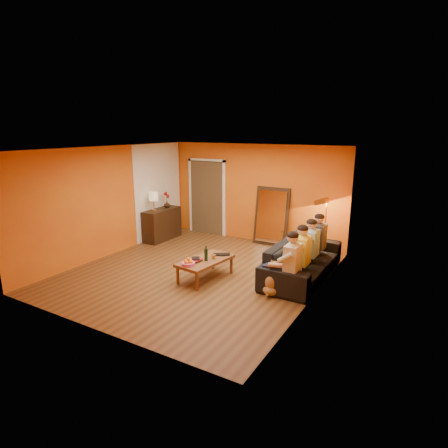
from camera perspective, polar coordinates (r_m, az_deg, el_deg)
The scene contains 27 objects.
room_shell at distance 8.02m, azimuth -2.63°, elevation 2.19°, with size 5.00×5.50×2.60m.
white_accent at distance 10.57m, azimuth -9.96°, elevation 4.97°, with size 0.02×1.90×2.58m, color white.
doorway_recess at distance 10.90m, azimuth -2.25°, elevation 4.12°, with size 1.06×0.30×2.10m, color #3F2D19.
door_jamb_left at distance 11.11m, azimuth -5.08°, elevation 4.28°, with size 0.08×0.06×2.20m, color white.
door_jamb_right at distance 10.50m, azimuth 0.03°, elevation 3.74°, with size 0.08×0.06×2.20m, color white.
door_header at distance 10.66m, azimuth -2.66°, elevation 9.69°, with size 1.22×0.06×0.08m, color white.
mirror_frame at distance 9.85m, azimuth 7.26°, elevation 1.18°, with size 0.92×0.06×1.52m, color #312110.
mirror_glass at distance 9.81m, azimuth 7.17°, elevation 1.13°, with size 0.78×0.02×1.36m, color white.
sideboard at distance 10.45m, azimuth -9.43°, elevation -0.03°, with size 0.44×1.18×0.85m, color #312110.
table_lamp at distance 10.08m, azimuth -10.67°, elevation 3.35°, with size 0.24×0.24×0.51m, color beige, non-canonical shape.
sofa at distance 7.92m, azimuth 11.92°, elevation -5.31°, with size 0.98×2.52×0.74m, color black.
coffee_table at distance 7.69m, azimuth -2.83°, elevation -6.87°, with size 0.62×1.22×0.42m, color brown, non-canonical shape.
floor_lamp at distance 8.89m, azimuth 15.13°, elevation -0.93°, with size 0.30×0.24×1.44m, color gold, non-canonical shape.
dog at distance 7.04m, azimuth 7.54°, elevation -8.13°, with size 0.34×0.53×0.63m, color #A6864B, non-canonical shape.
person_far_left at distance 6.90m, azimuth 10.39°, elevation -6.07°, with size 0.70×0.44×1.22m, color beige, non-canonical shape.
person_mid_left at distance 7.39m, azimuth 11.86°, elevation -4.75°, with size 0.70×0.44×1.22m, color #E4DD4C, non-canonical shape.
person_mid_right at distance 7.89m, azimuth 13.14°, elevation -3.58°, with size 0.70×0.44×1.22m, color #97C9EA, non-canonical shape.
person_far_right at distance 8.40m, azimuth 14.26°, elevation -2.55°, with size 0.70×0.44×1.22m, color #36363B, non-canonical shape.
fruit_bowl at distance 7.29m, azimuth -5.46°, elevation -5.69°, with size 0.26×0.26×0.16m, color #E65191, non-canonical shape.
wine_bottle at distance 7.50m, azimuth -2.76°, elevation -4.46°, with size 0.07×0.07×0.31m, color black.
tumbler at distance 7.63m, azimuth -1.61°, elevation -4.99°, with size 0.09×0.09×0.09m, color #B27F3F.
laptop at distance 7.80m, azimuth -0.34°, elevation -4.77°, with size 0.36×0.23×0.03m, color black.
book_lower at distance 7.55m, azimuth -4.84°, elevation -5.51°, with size 0.18×0.24×0.02m, color #312110.
book_mid at distance 7.54m, azimuth -4.73°, elevation -5.36°, with size 0.16×0.22×0.02m, color #A5121A.
book_upper at distance 7.53m, azimuth -4.89°, elevation -5.27°, with size 0.15×0.20×0.02m, color black.
vase at distance 10.52m, azimuth -8.68°, elevation 2.98°, with size 0.17×0.17×0.18m, color #312110.
flowers at distance 10.47m, azimuth -8.73°, elevation 4.35°, with size 0.17×0.17×0.45m, color #A5121A, non-canonical shape.
Camera 1 is at (4.26, -6.21, 3.00)m, focal length 30.00 mm.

